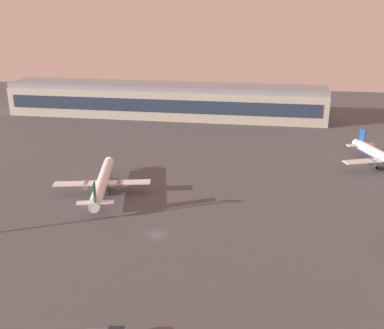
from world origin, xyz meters
TOP-DOWN VIEW (x-y plane):
  - ground_plane at (0.00, 0.00)m, footprint 416.00×416.00m
  - terminal_building at (-25.03, 120.96)m, footprint 158.10×22.40m
  - airplane_mid_apron at (-21.76, 22.06)m, footprint 28.44×36.29m

SIDE VIEW (x-z plane):
  - ground_plane at x=0.00m, z-range 0.00..0.00m
  - airplane_mid_apron at x=-21.76m, z-range -1.15..8.25m
  - terminal_building at x=-25.03m, z-range -0.11..16.29m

